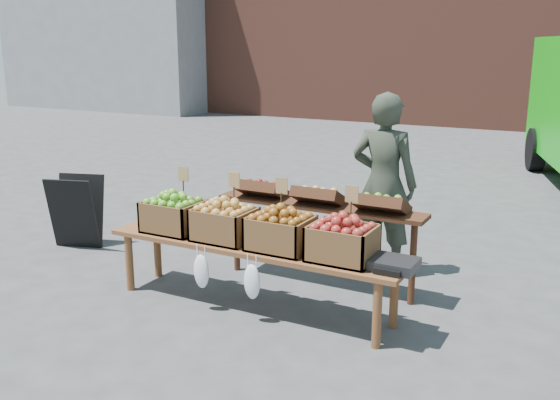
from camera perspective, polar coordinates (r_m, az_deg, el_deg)
The scene contains 11 objects.
ground at distance 5.22m, azimuth 2.15°, elevation -11.13°, with size 80.00×80.00×0.00m, color #424245.
grey_building at distance 23.61m, azimuth -15.22°, elevation 16.69°, with size 8.00×3.00×7.00m, color gray.
vendor at distance 6.16m, azimuth 9.47°, elevation 1.43°, with size 0.65×0.43×1.79m, color #2E3529.
chalkboard_sign at distance 7.31m, azimuth -18.11°, elevation -1.00°, with size 0.54×0.30×0.82m, color black, non-canonical shape.
back_table at distance 5.80m, azimuth 3.55°, elevation -3.03°, with size 2.10×0.44×1.04m, color #3C1F12, non-canonical shape.
display_bench at distance 5.40m, azimuth -2.54°, elevation -6.97°, with size 2.70×0.56×0.57m, color brown, non-canonical shape.
crate_golden_apples at distance 5.71m, azimuth -9.71°, elevation -1.48°, with size 0.50×0.40×0.28m, color #489922, non-canonical shape.
crate_russet_pears at distance 5.40m, azimuth -5.10°, elevation -2.24°, with size 0.50×0.40×0.28m, color gold, non-canonical shape.
crate_red_apples at distance 5.13m, azimuth 0.05°, elevation -3.06°, with size 0.50×0.40×0.28m, color #A05B26, non-canonical shape.
crate_green_apples at distance 4.91m, azimuth 5.72°, elevation -3.95°, with size 0.50×0.40×0.28m, color maroon, non-canonical shape.
weighing_scale at distance 4.80m, azimuth 10.39°, elevation -5.78°, with size 0.34×0.30×0.08m, color black.
Camera 1 is at (2.08, -4.24, 2.22)m, focal length 40.00 mm.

